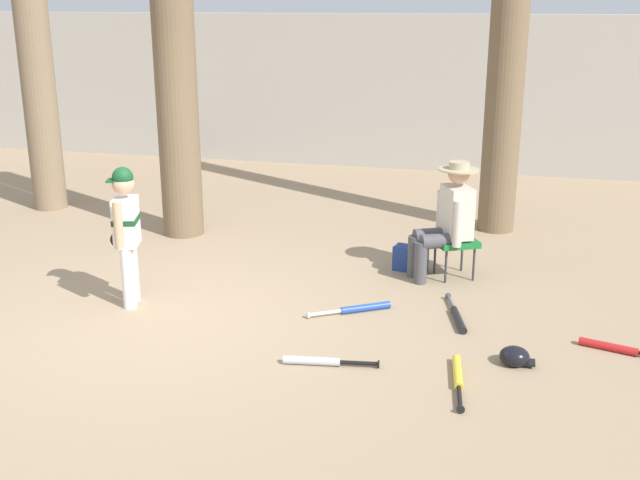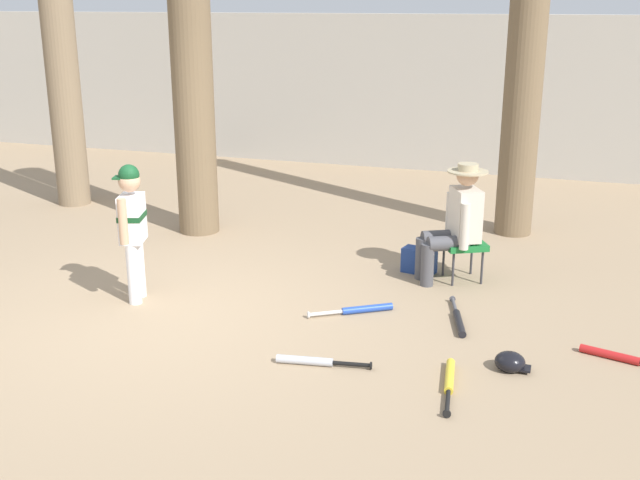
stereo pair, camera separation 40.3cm
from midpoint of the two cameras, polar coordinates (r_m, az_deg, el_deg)
ground_plane at (r=7.03m, az=-13.25°, el=-5.93°), size 60.00×60.00×0.00m
concrete_back_wall at (r=13.24m, az=0.77°, el=10.97°), size 18.00×0.36×2.51m
tree_near_player at (r=9.22m, az=-11.91°, el=12.15°), size 0.80×0.80×4.71m
tree_behind_spectator at (r=9.38m, az=12.64°, el=16.11°), size 0.62×0.62×5.78m
young_ballplayer at (r=7.28m, az=-15.70°, el=0.90°), size 0.43×0.56×1.31m
folding_stool at (r=7.90m, az=8.52°, el=-0.22°), size 0.54×0.54×0.41m
seated_spectator at (r=7.79m, az=7.93°, el=1.66°), size 0.67×0.56×1.20m
handbag_beside_stool at (r=8.11m, az=5.29°, el=-1.39°), size 0.37×0.25×0.26m
tree_far_left at (r=10.93m, az=-21.56°, el=14.67°), size 0.67×0.67×5.55m
bat_yellow_trainer at (r=5.91m, az=8.20°, el=-9.95°), size 0.16×0.81×0.07m
bat_red_barrel at (r=6.65m, az=19.43°, el=-7.57°), size 0.76×0.27×0.07m
bat_aluminum_silver at (r=6.07m, az=-1.97°, el=-8.96°), size 0.75×0.17×0.07m
bat_blue_youth at (r=7.05m, az=1.28°, el=-5.10°), size 0.70×0.49×0.07m
bat_black_composite at (r=6.94m, az=8.47°, el=-5.65°), size 0.27×0.81×0.07m
batting_helmet_black at (r=6.20m, az=12.38°, el=-8.43°), size 0.28×0.21×0.16m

